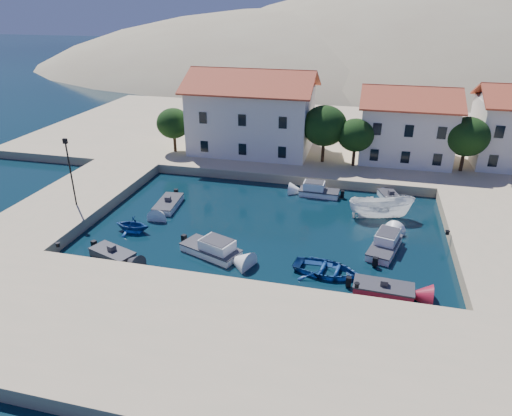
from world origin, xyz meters
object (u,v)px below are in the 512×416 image
(lamppost, at_px, (70,166))
(rowboat_south, at_px, (326,273))
(cabin_cruiser_south, at_px, (211,248))
(boat_east, at_px, (380,218))
(building_left, at_px, (252,110))
(building_mid, at_px, (407,123))
(cabin_cruiser_east, at_px, (385,246))

(lamppost, relative_size, rowboat_south, 1.29)
(cabin_cruiser_south, bearing_deg, boat_east, 58.07)
(rowboat_south, bearing_deg, building_left, 33.47)
(building_mid, xyz_separation_m, boat_east, (-2.42, -15.08, -5.22))
(cabin_cruiser_south, distance_m, boat_east, 16.12)
(cabin_cruiser_south, relative_size, boat_east, 0.89)
(lamppost, bearing_deg, cabin_cruiser_east, -0.29)
(building_mid, relative_size, boat_east, 1.80)
(lamppost, xyz_separation_m, rowboat_south, (23.28, -4.45, -4.75))
(building_left, xyz_separation_m, rowboat_south, (11.78, -24.45, -5.94))
(cabin_cruiser_south, height_order, boat_east, cabin_cruiser_south)
(cabin_cruiser_south, relative_size, rowboat_south, 1.08)
(building_left, xyz_separation_m, cabin_cruiser_east, (15.89, -20.14, -5.46))
(building_mid, distance_m, cabin_cruiser_south, 29.51)
(lamppost, height_order, rowboat_south, lamppost)
(building_mid, bearing_deg, cabin_cruiser_south, -121.58)
(cabin_cruiser_south, xyz_separation_m, rowboat_south, (9.03, -0.64, -0.48))
(building_left, height_order, lamppost, building_left)
(building_left, bearing_deg, cabin_cruiser_east, -51.72)
(lamppost, xyz_separation_m, boat_east, (27.08, 5.92, -4.75))
(building_left, bearing_deg, cabin_cruiser_south, -83.42)
(boat_east, bearing_deg, lamppost, 90.16)
(building_left, height_order, cabin_cruiser_east, building_left)
(building_mid, bearing_deg, boat_east, -99.11)
(building_mid, xyz_separation_m, lamppost, (-29.50, -21.00, -0.47))
(rowboat_south, relative_size, cabin_cruiser_east, 0.99)
(lamppost, xyz_separation_m, cabin_cruiser_east, (27.39, -0.14, -4.28))
(boat_east, bearing_deg, rowboat_south, 147.66)
(building_left, relative_size, building_mid, 1.40)
(cabin_cruiser_south, distance_m, rowboat_south, 9.06)
(rowboat_south, height_order, cabin_cruiser_east, cabin_cruiser_east)
(building_left, height_order, cabin_cruiser_south, building_left)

